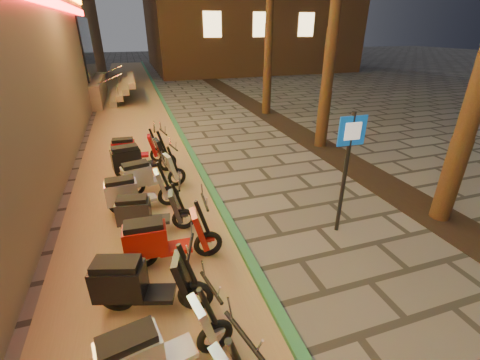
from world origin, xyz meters
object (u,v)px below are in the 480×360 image
object	(u,v)px
scooter_5	(153,350)
scooter_6	(138,283)
scooter_7	(161,240)
scooter_11	(137,159)
pedestrian_sign	(348,158)
scooter_9	(133,192)
scooter_12	(132,150)
scooter_10	(147,175)
scooter_8	(146,212)

from	to	relation	value
scooter_5	scooter_6	bearing A→B (deg)	85.01
scooter_7	scooter_11	distance (m)	3.98
scooter_6	scooter_11	xyz separation A→B (m)	(0.16, 4.92, 0.02)
scooter_11	pedestrian_sign	bearing A→B (deg)	-56.80
scooter_9	scooter_12	size ratio (longest dim) A/B	1.03
scooter_10	scooter_11	size ratio (longest dim) A/B	0.91
scooter_8	scooter_5	bearing A→B (deg)	-83.01
scooter_10	scooter_12	bearing A→B (deg)	85.40
scooter_6	scooter_7	xyz separation A→B (m)	(0.43, 0.95, -0.00)
scooter_5	scooter_12	world-z (taller)	scooter_5
scooter_8	scooter_9	distance (m)	0.97
scooter_6	scooter_12	size ratio (longest dim) A/B	1.08
pedestrian_sign	scooter_6	world-z (taller)	pedestrian_sign
scooter_10	scooter_5	bearing A→B (deg)	-105.73
pedestrian_sign	scooter_11	bearing A→B (deg)	135.99
scooter_8	scooter_10	bearing A→B (deg)	94.59
pedestrian_sign	scooter_9	distance (m)	4.59
scooter_11	scooter_12	xyz separation A→B (m)	(-0.10, 1.00, -0.06)
pedestrian_sign	scooter_9	xyz separation A→B (m)	(-3.94, 2.09, -1.12)
scooter_7	scooter_8	world-z (taller)	scooter_7
scooter_8	scooter_7	bearing A→B (deg)	-70.82
scooter_7	scooter_8	distance (m)	1.12
scooter_6	scooter_7	world-z (taller)	scooter_6
scooter_8	scooter_9	xyz separation A→B (m)	(-0.21, 0.94, 0.02)
pedestrian_sign	scooter_8	distance (m)	4.06
scooter_7	scooter_11	size ratio (longest dim) A/B	0.95
pedestrian_sign	scooter_10	xyz separation A→B (m)	(-3.59, 2.94, -1.11)
scooter_12	pedestrian_sign	bearing A→B (deg)	-47.83
scooter_12	scooter_8	bearing A→B (deg)	-83.09
scooter_8	scooter_12	distance (m)	3.87
scooter_7	scooter_11	xyz separation A→B (m)	(-0.27, 3.97, 0.02)
scooter_5	scooter_9	xyz separation A→B (m)	(-0.11, 4.12, -0.01)
pedestrian_sign	scooter_5	bearing A→B (deg)	-149.38
scooter_5	scooter_6	distance (m)	1.14
pedestrian_sign	scooter_6	bearing A→B (deg)	-164.51
scooter_6	scooter_10	distance (m)	3.86
pedestrian_sign	scooter_5	xyz separation A→B (m)	(-3.83, -2.03, -1.11)
scooter_5	scooter_11	size ratio (longest dim) A/B	0.92
scooter_5	scooter_7	size ratio (longest dim) A/B	0.96
scooter_5	scooter_6	world-z (taller)	scooter_6
scooter_7	scooter_9	bearing A→B (deg)	103.97
scooter_6	scooter_8	size ratio (longest dim) A/B	1.10
scooter_8	scooter_6	bearing A→B (deg)	-87.44
pedestrian_sign	scooter_10	distance (m)	4.77
scooter_5	scooter_11	world-z (taller)	scooter_11
pedestrian_sign	scooter_5	size ratio (longest dim) A/B	1.53
scooter_8	scooter_10	world-z (taller)	scooter_10
pedestrian_sign	scooter_7	bearing A→B (deg)	-178.20
scooter_5	scooter_9	distance (m)	4.12
scooter_5	scooter_6	xyz separation A→B (m)	(-0.12, 1.13, 0.02)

